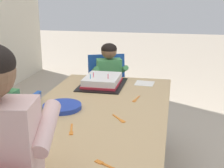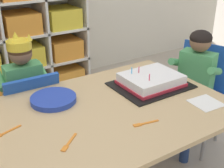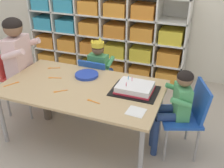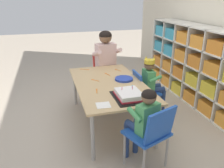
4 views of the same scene
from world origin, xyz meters
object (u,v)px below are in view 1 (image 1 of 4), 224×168
Objects in this scene: classroom_chair_guest_side at (108,86)px; fork_at_table_front_edge at (119,119)px; guest_at_table_side at (110,78)px; fork_scattered_mid_table at (136,99)px; fork_near_child_seat at (23,138)px; adult_helper_seated at (3,148)px; birthday_cake_on_tray at (102,81)px; fork_near_cake_tray at (71,130)px; classroom_chair_blue at (16,135)px; fork_beside_plate_stack at (107,166)px; activity_table at (99,115)px; paper_plate_stack at (62,107)px.

classroom_chair_guest_side is 6.52× the size of fork_at_table_front_edge.
guest_at_table_side reaches higher than classroom_chair_guest_side.
fork_scattered_mid_table is 0.80m from fork_near_child_seat.
birthday_cake_on_tray is at bearing -103.26° from adult_helper_seated.
fork_at_table_front_edge is (-0.62, -0.24, -0.03)m from birthday_cake_on_tray.
fork_near_child_seat is (-0.66, 0.45, 0.00)m from fork_scattered_mid_table.
classroom_chair_blue is at bearing 45.00° from fork_near_cake_tray.
fork_near_child_seat is at bearing 88.76° from fork_at_table_front_edge.
fork_beside_plate_stack is (-0.82, 0.01, 0.00)m from fork_scattered_mid_table.
classroom_chair_blue is 4.65× the size of fork_beside_plate_stack.
birthday_cake_on_tray is at bearing 57.15° from fork_scattered_mid_table.
birthday_cake_on_tray reaches higher than fork_at_table_front_edge.
classroom_chair_guest_side is at bearing -13.07° from fork_near_cake_tray.
classroom_chair_guest_side reaches higher than fork_beside_plate_stack.
adult_helper_seated is 2.65× the size of birthday_cake_on_tray.
guest_at_table_side reaches higher than fork_at_table_front_edge.
classroom_chair_guest_side reaches higher than birthday_cake_on_tray.
guest_at_table_side is 1.01m from fork_at_table_front_edge.
fork_beside_plate_stack is (0.14, -0.37, -0.11)m from adult_helper_seated.
activity_table is at bearing 101.40° from classroom_chair_blue.
fork_at_table_front_edge is (0.48, 0.04, 0.00)m from fork_beside_plate_stack.
fork_beside_plate_stack is at bearing -98.63° from classroom_chair_guest_side.
fork_near_cake_tray is at bearing -114.46° from adult_helper_seated.
fork_near_child_seat is at bearing 107.88° from fork_near_cake_tray.
fork_at_table_front_edge is at bearing -177.43° from fork_scattered_mid_table.
adult_helper_seated is 1.58× the size of classroom_chair_guest_side.
classroom_chair_blue is 0.77× the size of guest_at_table_side.
activity_table is at bearing -26.96° from fork_near_cake_tray.
birthday_cake_on_tray is 0.80m from fork_near_cake_tray.
fork_near_cake_tray is 1.03× the size of fork_near_child_seat.
fork_scattered_mid_table is at bearing -58.70° from fork_near_child_seat.
fork_near_child_seat is (0.29, 0.08, -0.11)m from adult_helper_seated.
guest_at_table_side reaches higher than fork_scattered_mid_table.
paper_plate_stack reaches higher than fork_beside_plate_stack.
guest_at_table_side is at bearing -6.72° from paper_plate_stack.
activity_table is 2.14× the size of classroom_chair_guest_side.
adult_helper_seated is at bearing -113.28° from guest_at_table_side.
activity_table is 0.29m from fork_scattered_mid_table.
birthday_cake_on_tray is (-0.36, -0.02, 0.07)m from guest_at_table_side.
classroom_chair_guest_side is at bearing -28.89° from fork_near_child_seat.
guest_at_table_side reaches higher than birthday_cake_on_tray.
classroom_chair_guest_side is 1.41m from fork_near_child_seat.
fork_near_child_seat is 0.52m from fork_at_table_front_edge.
activity_table is 0.22m from paper_plate_stack.
adult_helper_seated reaches higher than classroom_chair_blue.
activity_table is 0.84m from guest_at_table_side.
fork_beside_plate_stack is (-0.16, -0.44, 0.00)m from fork_near_child_seat.
birthday_cake_on_tray is at bearing -103.79° from classroom_chair_guest_side.
fork_near_child_seat is (-0.41, 0.04, -0.01)m from paper_plate_stack.
fork_near_child_seat is at bearing 151.39° from activity_table.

